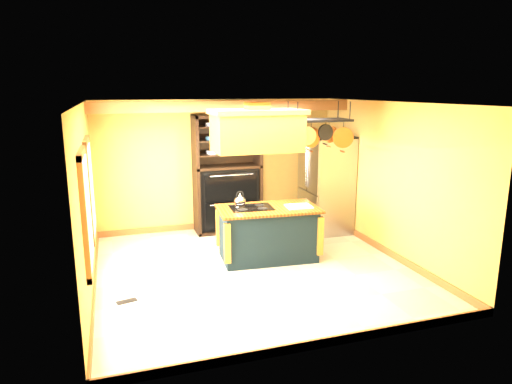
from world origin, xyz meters
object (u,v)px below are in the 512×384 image
pot_rack (319,128)px  refrigerator (326,186)px  kitchen_island (268,233)px  hutch (227,187)px  range_hood (257,129)px

pot_rack → refrigerator: size_ratio=0.60×
kitchen_island → hutch: (-0.26, 1.85, 0.45)m
refrigerator → hutch: 2.05m
range_hood → hutch: (-0.06, 1.85, -1.34)m
range_hood → hutch: range_hood is taller
kitchen_island → pot_rack: pot_rack is taller
pot_rack → refrigerator: pot_rack is taller
refrigerator → hutch: hutch is taller
pot_rack → hutch: bearing=122.4°
kitchen_island → pot_rack: size_ratio=1.53×
kitchen_island → refrigerator: refrigerator is taller
kitchen_island → pot_rack: (0.92, -0.00, 1.79)m
refrigerator → kitchen_island: bearing=-144.8°
kitchen_island → pot_rack: 2.01m
hutch → kitchen_island: bearing=-82.0°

